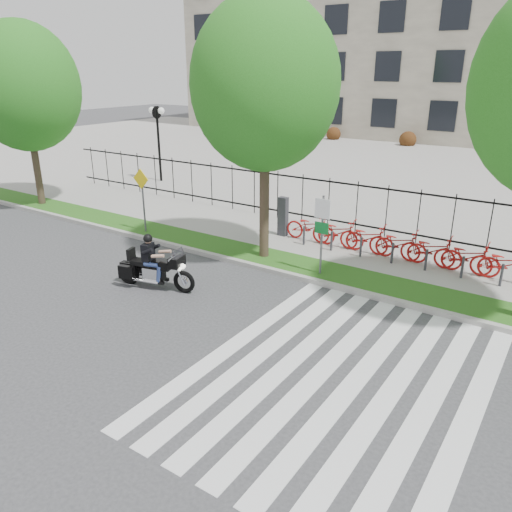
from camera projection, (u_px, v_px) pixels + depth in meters
The scene contains 15 objects.
ground at pixel (172, 317), 13.20m from camera, with size 120.00×120.00×0.00m, color #343436.
curb at pixel (258, 267), 16.36m from camera, with size 60.00×0.20×0.15m, color #9D9C94.
grass_verge at pixel (272, 259), 17.01m from camera, with size 60.00×1.50×0.15m, color #255615.
sidewalk at pixel (307, 240), 18.95m from camera, with size 60.00×3.50×0.15m, color gray.
plaza at pixel (436, 168), 32.57m from camera, with size 80.00×34.00×0.10m, color gray.
crosswalk_stripes at pixel (338, 376), 10.68m from camera, with size 5.70×8.00×0.01m, color silver, non-canonical shape.
iron_fence at pixel (329, 203), 19.93m from camera, with size 30.00×0.06×2.00m, color black, non-canonical shape.
office_building at pixel (512, 23), 44.50m from camera, with size 60.00×21.90×20.15m.
lamp_post_left at pixel (158, 125), 27.65m from camera, with size 1.06×0.70×4.25m.
street_tree_0 at pixel (24, 87), 21.91m from camera, with size 4.85×4.85×8.04m.
street_tree_1 at pixel (265, 85), 15.18m from camera, with size 4.61×4.61×8.23m.
bike_share_station at pixel (396, 244), 16.70m from camera, with size 8.98×0.89×1.50m.
sign_pole_regulatory at pixel (322, 225), 15.08m from camera, with size 0.50×0.09×2.50m.
sign_pole_warning at pixel (142, 192), 19.10m from camera, with size 0.78×0.09×2.49m.
motorcycle_rider at pixel (154, 267), 14.76m from camera, with size 2.58×1.08×2.02m.
Camera 1 is at (8.44, -8.51, 6.20)m, focal length 35.00 mm.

